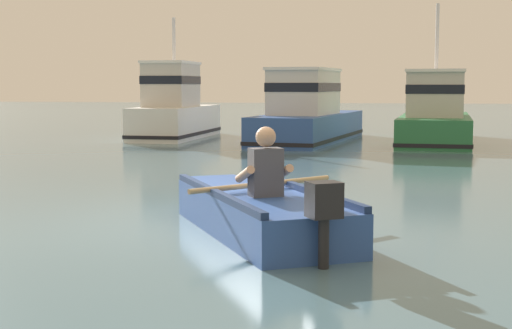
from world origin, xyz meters
name	(u,v)px	position (x,y,z in m)	size (l,w,h in m)	color
ground_plane	(204,221)	(0.00, 0.00, 0.00)	(120.00, 120.00, 0.00)	slate
rowboat_with_person	(259,210)	(0.78, -0.61, 0.25)	(2.48, 3.45, 1.19)	#2D519E
moored_boat_white	(174,110)	(-4.29, 13.50, 0.87)	(1.79, 4.81, 3.68)	white
moored_boat_blue	(308,115)	(-0.10, 12.79, 0.77)	(2.90, 6.69, 2.11)	#2D519E
moored_boat_green	(435,116)	(3.51, 13.07, 0.75)	(2.41, 6.44, 3.91)	#287042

